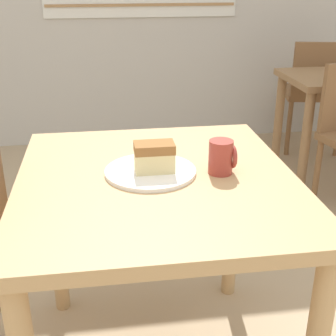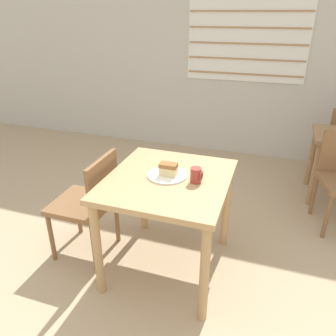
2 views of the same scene
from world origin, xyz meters
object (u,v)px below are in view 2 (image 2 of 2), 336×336
(dining_table_near, at_px, (168,193))
(plate, at_px, (167,175))
(coffee_mug, at_px, (196,175))
(chair_near_window, at_px, (89,201))
(cake_slice, at_px, (168,169))

(dining_table_near, distance_m, plate, 0.13)
(coffee_mug, bearing_deg, chair_near_window, -177.34)
(cake_slice, distance_m, coffee_mug, 0.20)
(chair_near_window, bearing_deg, cake_slice, 95.20)
(chair_near_window, distance_m, cake_slice, 0.71)
(dining_table_near, bearing_deg, plate, 122.51)
(dining_table_near, bearing_deg, coffee_mug, -0.50)
(cake_slice, bearing_deg, plate, 141.80)
(dining_table_near, height_order, coffee_mug, coffee_mug)
(chair_near_window, distance_m, coffee_mug, 0.89)
(plate, bearing_deg, chair_near_window, -173.84)
(dining_table_near, height_order, chair_near_window, chair_near_window)
(chair_near_window, bearing_deg, dining_table_near, 93.66)
(dining_table_near, relative_size, plate, 3.25)
(cake_slice, bearing_deg, chair_near_window, -174.80)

